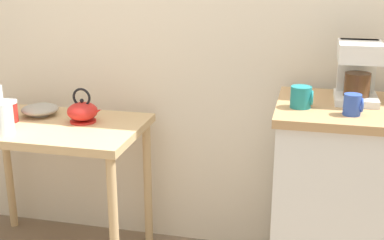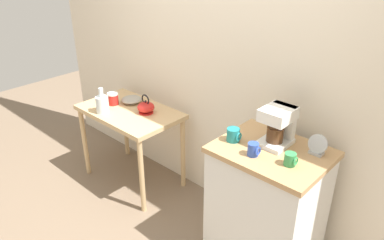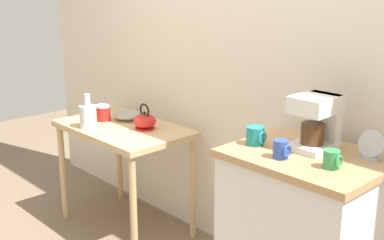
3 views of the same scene
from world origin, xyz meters
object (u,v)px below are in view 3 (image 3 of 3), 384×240
Objects in this scene: coffee_maker at (317,120)px; mug_dark_teal at (255,136)px; glass_carafe_vase at (88,116)px; canister_enamel at (103,113)px; teakettle at (145,121)px; mug_blue at (281,149)px; table_clock at (371,147)px; bowl_stoneware at (128,115)px; mug_tall_green at (332,159)px.

coffee_maker is 2.77× the size of mug_dark_teal.
canister_enamel is (-0.08, 0.17, -0.03)m from glass_carafe_vase.
teakettle is 1.29m from mug_blue.
teakettle is at bearing 170.66° from mug_blue.
glass_carafe_vase is 2.71× the size of mug_blue.
table_clock is (0.28, 0.28, 0.02)m from mug_blue.
glass_carafe_vase is at bearing -138.99° from teakettle.
bowl_stoneware is 2.23× the size of mug_blue.
mug_dark_teal is at bearing -2.42° from canister_enamel.
mug_dark_teal is at bearing 4.59° from glass_carafe_vase.
coffee_maker is 3.05× the size of mug_blue.
mug_tall_green is 0.43m from mug_dark_teal.
bowl_stoneware is 1.56m from mug_blue.
mug_tall_green is at bearing -6.61° from bowl_stoneware.
mug_blue is at bearing -17.32° from mug_dark_teal.
bowl_stoneware is at bearing 178.99° from coffee_maker.
mug_dark_teal is at bearing 162.68° from mug_blue.
teakettle is (0.27, -0.05, 0.02)m from bowl_stoneware.
bowl_stoneware is 1.70× the size of canister_enamel.
canister_enamel is 1.19× the size of mug_dark_teal.
canister_enamel is 0.43× the size of coffee_maker.
coffee_maker reaches higher than mug_tall_green.
coffee_maker reaches higher than glass_carafe_vase.
mug_blue is 0.91× the size of mug_dark_teal.
table_clock reaches higher than mug_tall_green.
mug_tall_green is 0.86× the size of mug_dark_teal.
glass_carafe_vase reaches higher than bowl_stoneware.
canister_enamel is at bearing -126.08° from bowl_stoneware.
mug_tall_green is at bearing -5.77° from teakettle.
bowl_stoneware is at bearing 85.52° from glass_carafe_vase.
teakettle is 1.66× the size of canister_enamel.
teakettle is 0.80× the size of glass_carafe_vase.
bowl_stoneware is at bearing 173.39° from mug_tall_green.
canister_enamel is at bearing -176.21° from coffee_maker.
coffee_maker reaches higher than bowl_stoneware.
mug_blue reaches higher than canister_enamel.
glass_carafe_vase is (-0.29, -0.25, 0.03)m from teakettle.
teakettle is at bearing 172.23° from mug_dark_teal.
mug_tall_green is (0.20, -0.18, -0.10)m from coffee_maker.
mug_blue is at bearing -9.67° from bowl_stoneware.
mug_tall_green reaches higher than teakettle.
coffee_maker reaches higher than canister_enamel.
mug_blue reaches higher than bowl_stoneware.
mug_dark_teal is (1.06, -0.14, 0.17)m from teakettle.
table_clock reaches higher than mug_blue.
coffee_maker is at bearing 10.01° from glass_carafe_vase.
teakettle is at bearing 12.91° from canister_enamel.
teakettle is 0.38m from canister_enamel.
coffee_maker is 0.30m from mug_dark_teal.
coffee_maker is (1.66, 0.11, 0.27)m from canister_enamel.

